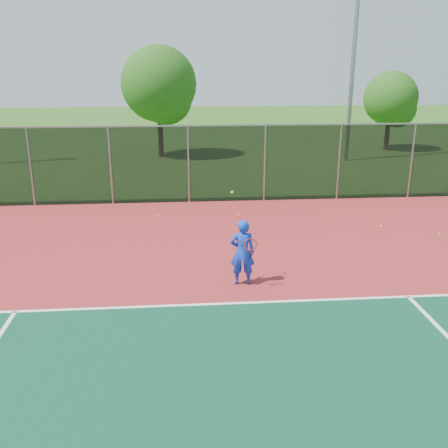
% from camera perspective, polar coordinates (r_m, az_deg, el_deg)
% --- Properties ---
extents(ground, '(120.00, 120.00, 0.00)m').
position_cam_1_polar(ground, '(9.51, 16.60, -16.50)').
color(ground, '#275518').
rests_on(ground, ground).
extents(court_apron, '(30.00, 20.00, 0.02)m').
position_cam_1_polar(court_apron, '(11.11, 12.91, -10.82)').
color(court_apron, maroon).
rests_on(court_apron, ground).
extents(fence_back, '(30.00, 0.06, 3.03)m').
position_cam_1_polar(fence_back, '(19.86, 4.67, 7.04)').
color(fence_back, black).
rests_on(fence_back, court_apron).
extents(tennis_player, '(0.64, 0.64, 2.37)m').
position_cam_1_polar(tennis_player, '(12.24, 2.12, -3.23)').
color(tennis_player, blue).
rests_on(tennis_player, court_apron).
extents(practice_ball_0, '(0.07, 0.07, 0.07)m').
position_cam_1_polar(practice_ball_0, '(17.42, 23.45, -1.07)').
color(practice_ball_0, '#C9EB1B').
rests_on(practice_ball_0, court_apron).
extents(practice_ball_1, '(0.07, 0.07, 0.07)m').
position_cam_1_polar(practice_ball_1, '(18.10, -7.55, 0.96)').
color(practice_ball_1, '#C9EB1B').
rests_on(practice_ball_1, court_apron).
extents(practice_ball_2, '(0.07, 0.07, 0.07)m').
position_cam_1_polar(practice_ball_2, '(18.58, 16.47, 0.81)').
color(practice_ball_2, '#C9EB1B').
rests_on(practice_ball_2, court_apron).
extents(practice_ball_4, '(0.07, 0.07, 0.07)m').
position_cam_1_polar(practice_ball_4, '(17.60, 17.54, -0.22)').
color(practice_ball_4, '#C9EB1B').
rests_on(practice_ball_4, court_apron).
extents(practice_ball_5, '(0.07, 0.07, 0.07)m').
position_cam_1_polar(practice_ball_5, '(17.96, 1.67, 0.97)').
color(practice_ball_5, '#C9EB1B').
rests_on(practice_ball_5, court_apron).
extents(floodlight_n, '(0.90, 0.40, 13.31)m').
position_cam_1_polar(floodlight_n, '(29.28, 14.87, 21.53)').
color(floodlight_n, gray).
rests_on(floodlight_n, ground).
extents(tree_back_left, '(4.33, 4.33, 6.36)m').
position_cam_1_polar(tree_back_left, '(29.76, -7.28, 15.22)').
color(tree_back_left, '#362113').
rests_on(tree_back_left, ground).
extents(tree_back_mid, '(3.34, 3.34, 4.90)m').
position_cam_1_polar(tree_back_mid, '(33.76, 18.69, 13.18)').
color(tree_back_mid, '#362113').
rests_on(tree_back_mid, ground).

